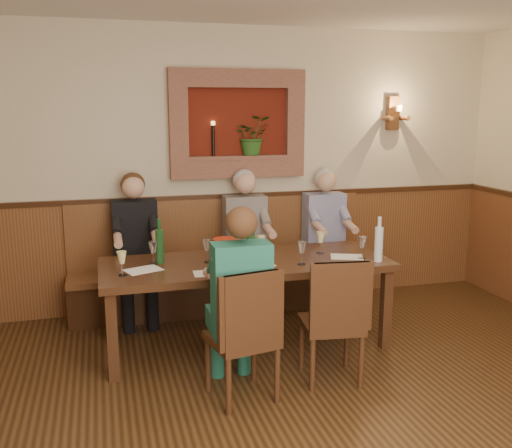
{
  "coord_description": "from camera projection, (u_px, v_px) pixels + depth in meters",
  "views": [
    {
      "loc": [
        -1.14,
        -2.62,
        2.01
      ],
      "look_at": [
        0.1,
        1.9,
        1.05
      ],
      "focal_mm": 40.0,
      "sensor_mm": 36.0,
      "label": 1
    }
  ],
  "objects": [
    {
      "name": "wine_glass_1",
      "position": [
        153.0,
        253.0,
        4.65
      ],
      "size": [
        0.08,
        0.08,
        0.19
      ],
      "primitive_type": null,
      "color": "white",
      "rests_on": "dining_table"
    },
    {
      "name": "tasting_sheet_d",
      "position": [
        210.0,
        273.0,
        4.42
      ],
      "size": [
        0.26,
        0.19,
        0.0
      ],
      "primitive_type": "cube",
      "rotation": [
        0.0,
        0.0,
        -0.06
      ],
      "color": "white",
      "rests_on": "dining_table"
    },
    {
      "name": "wine_glass_3",
      "position": [
        261.0,
        247.0,
        4.86
      ],
      "size": [
        0.08,
        0.08,
        0.19
      ],
      "primitive_type": null,
      "color": "#EAE88C",
      "rests_on": "dining_table"
    },
    {
      "name": "wine_glass_4",
      "position": [
        122.0,
        264.0,
        4.33
      ],
      "size": [
        0.08,
        0.08,
        0.19
      ],
      "primitive_type": null,
      "color": "#EAE88C",
      "rests_on": "dining_table"
    },
    {
      "name": "spittoon_bucket",
      "position": [
        225.0,
        252.0,
        4.61
      ],
      "size": [
        0.24,
        0.24,
        0.22
      ],
      "primitive_type": "cylinder",
      "rotation": [
        0.0,
        0.0,
        -0.25
      ],
      "color": "red",
      "rests_on": "dining_table"
    },
    {
      "name": "wine_glass_6",
      "position": [
        302.0,
        253.0,
        4.65
      ],
      "size": [
        0.08,
        0.08,
        0.19
      ],
      "primitive_type": null,
      "color": "white",
      "rests_on": "dining_table"
    },
    {
      "name": "bench",
      "position": [
        223.0,
        277.0,
        5.75
      ],
      "size": [
        3.0,
        0.45,
        1.11
      ],
      "color": "#381E0F",
      "rests_on": "ground"
    },
    {
      "name": "room_shell",
      "position": [
        339.0,
        133.0,
        2.8
      ],
      "size": [
        6.04,
        6.04,
        2.82
      ],
      "color": "beige",
      "rests_on": "ground"
    },
    {
      "name": "wine_bottle_green_a",
      "position": [
        250.0,
        239.0,
        4.8
      ],
      "size": [
        0.1,
        0.1,
        0.42
      ],
      "rotation": [
        0.0,
        0.0,
        -0.41
      ],
      "color": "#19471E",
      "rests_on": "dining_table"
    },
    {
      "name": "chair_near_right",
      "position": [
        331.0,
        344.0,
        4.25
      ],
      "size": [
        0.48,
        0.48,
        0.96
      ],
      "rotation": [
        0.0,
        0.0,
        -0.13
      ],
      "color": "#392111",
      "rests_on": "ground"
    },
    {
      "name": "tasting_sheet_b",
      "position": [
        255.0,
        265.0,
        4.65
      ],
      "size": [
        0.31,
        0.24,
        0.0
      ],
      "primitive_type": "cube",
      "rotation": [
        0.0,
        0.0,
        0.14
      ],
      "color": "white",
      "rests_on": "dining_table"
    },
    {
      "name": "wall_niche",
      "position": [
        242.0,
        128.0,
        5.66
      ],
      "size": [
        1.36,
        0.3,
        1.06
      ],
      "color": "#5C180D",
      "rests_on": "ground"
    },
    {
      "name": "wine_glass_2",
      "position": [
        207.0,
        251.0,
        4.72
      ],
      "size": [
        0.08,
        0.08,
        0.19
      ],
      "primitive_type": null,
      "color": "white",
      "rests_on": "dining_table"
    },
    {
      "name": "wall_sconce",
      "position": [
        394.0,
        114.0,
        6.05
      ],
      "size": [
        0.25,
        0.2,
        0.35
      ],
      "color": "brown",
      "rests_on": "ground"
    },
    {
      "name": "chair_near_left",
      "position": [
        243.0,
        361.0,
        3.97
      ],
      "size": [
        0.5,
        0.5,
        0.96
      ],
      "rotation": [
        0.0,
        0.0,
        0.19
      ],
      "color": "#392111",
      "rests_on": "ground"
    },
    {
      "name": "person_chair_front",
      "position": [
        239.0,
        317.0,
        4.01
      ],
      "size": [
        0.4,
        0.49,
        1.37
      ],
      "color": "#185057",
      "rests_on": "ground"
    },
    {
      "name": "person_bench_left",
      "position": [
        137.0,
        261.0,
        5.38
      ],
      "size": [
        0.42,
        0.51,
        1.42
      ],
      "color": "black",
      "rests_on": "ground"
    },
    {
      "name": "wine_glass_5",
      "position": [
        234.0,
        262.0,
        4.37
      ],
      "size": [
        0.08,
        0.08,
        0.19
      ],
      "primitive_type": null,
      "color": "#EAE88C",
      "rests_on": "dining_table"
    },
    {
      "name": "wine_bottle_green_b",
      "position": [
        160.0,
        245.0,
        4.68
      ],
      "size": [
        0.07,
        0.07,
        0.37
      ],
      "rotation": [
        0.0,
        0.0,
        -0.04
      ],
      "color": "#19471E",
      "rests_on": "dining_table"
    },
    {
      "name": "tasting_sheet_a",
      "position": [
        143.0,
        270.0,
        4.5
      ],
      "size": [
        0.33,
        0.28,
        0.0
      ],
      "primitive_type": "cube",
      "rotation": [
        0.0,
        0.0,
        0.36
      ],
      "color": "white",
      "rests_on": "dining_table"
    },
    {
      "name": "wine_glass_0",
      "position": [
        320.0,
        243.0,
        5.01
      ],
      "size": [
        0.08,
        0.08,
        0.19
      ],
      "primitive_type": null,
      "color": "#EAE88C",
      "rests_on": "dining_table"
    },
    {
      "name": "dining_table",
      "position": [
        246.0,
        269.0,
        4.79
      ],
      "size": [
        2.4,
        0.9,
        0.75
      ],
      "color": "#392111",
      "rests_on": "ground"
    },
    {
      "name": "water_bottle",
      "position": [
        379.0,
        243.0,
        4.73
      ],
      "size": [
        0.07,
        0.07,
        0.38
      ],
      "rotation": [
        0.0,
        0.0,
        -0.03
      ],
      "color": "silver",
      "rests_on": "dining_table"
    },
    {
      "name": "person_bench_right",
      "position": [
        326.0,
        249.0,
        5.88
      ],
      "size": [
        0.41,
        0.5,
        1.41
      ],
      "color": "navy",
      "rests_on": "ground"
    },
    {
      "name": "wine_glass_7",
      "position": [
        362.0,
        248.0,
        4.82
      ],
      "size": [
        0.08,
        0.08,
        0.19
      ],
      "primitive_type": null,
      "color": "white",
      "rests_on": "dining_table"
    },
    {
      "name": "tasting_sheet_c",
      "position": [
        347.0,
        257.0,
        4.9
      ],
      "size": [
        0.32,
        0.28,
        0.0
      ],
      "primitive_type": "cube",
      "rotation": [
        0.0,
        0.0,
        -0.36
      ],
      "color": "white",
      "rests_on": "dining_table"
    },
    {
      "name": "person_bench_mid",
      "position": [
        247.0,
        254.0,
        5.66
      ],
      "size": [
        0.42,
        0.51,
        1.42
      ],
      "color": "#5E5756",
      "rests_on": "ground"
    },
    {
      "name": "wainscoting",
      "position": [
        332.0,
        378.0,
        3.06
      ],
      "size": [
        6.02,
        6.02,
        1.15
      ],
      "color": "brown",
      "rests_on": "ground"
    }
  ]
}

